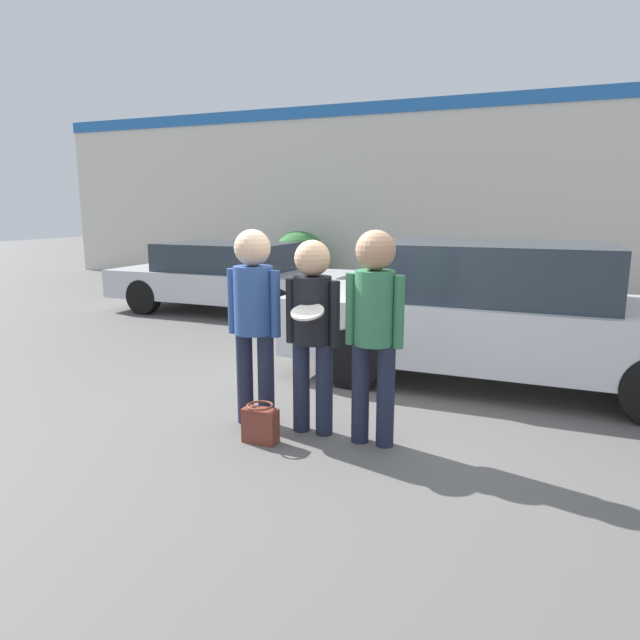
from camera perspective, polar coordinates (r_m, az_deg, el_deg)
name	(u,v)px	position (r m, az deg, el deg)	size (l,w,h in m)	color
ground_plane	(319,422)	(5.41, -0.07, -10.21)	(56.00, 56.00, 0.00)	#5B5956
storefront_building	(472,194)	(14.19, 15.00, 12.08)	(24.00, 0.22, 4.49)	silver
person_left	(254,309)	(5.13, -6.64, 1.07)	(0.52, 0.35, 1.79)	#1E2338
person_middle_with_frisbee	(312,321)	(4.90, -0.76, -0.07)	(0.50, 0.54, 1.71)	#1E2338
person_right	(374,319)	(4.67, 5.45, 0.14)	(0.50, 0.33, 1.80)	#1E2338
parked_car_near	(499,314)	(6.72, 17.49, 0.58)	(4.76, 1.86, 1.59)	silver
parked_car_far	(231,277)	(10.99, -8.94, 4.30)	(4.58, 1.88, 1.31)	silver
shrub	(300,258)	(14.54, -2.04, 6.17)	(1.38, 1.38, 1.38)	#387A3D
handbag	(260,424)	(4.96, -5.98, -10.31)	(0.30, 0.23, 0.34)	brown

